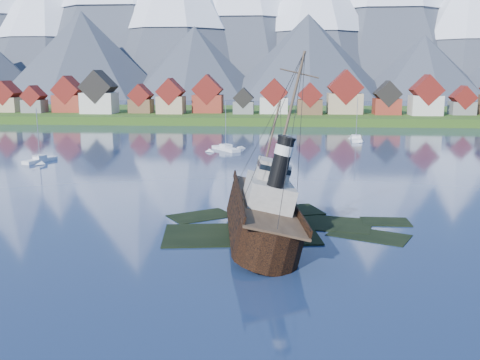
# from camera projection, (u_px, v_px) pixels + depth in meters

# --- Properties ---
(ground) EXTENTS (1400.00, 1400.00, 0.00)m
(ground) POSITION_uv_depth(u_px,v_px,m) (267.00, 231.00, 64.47)
(ground) COLOR #192848
(ground) RESTS_ON ground
(shoal) EXTENTS (31.71, 21.24, 1.14)m
(shoal) POSITION_uv_depth(u_px,v_px,m) (282.00, 229.00, 66.50)
(shoal) COLOR black
(shoal) RESTS_ON ground
(shore_bank) EXTENTS (600.00, 80.00, 3.20)m
(shore_bank) POSITION_uv_depth(u_px,v_px,m) (279.00, 118.00, 230.66)
(shore_bank) COLOR #244413
(shore_bank) RESTS_ON ground
(seawall) EXTENTS (600.00, 2.50, 2.00)m
(seawall) POSITION_uv_depth(u_px,v_px,m) (278.00, 126.00, 193.51)
(seawall) COLOR #3F3D38
(seawall) RESTS_ON ground
(town) EXTENTS (250.96, 16.69, 17.30)m
(town) POSITION_uv_depth(u_px,v_px,m) (196.00, 98.00, 214.10)
(town) COLOR maroon
(town) RESTS_ON ground
(tugboat_wreck) EXTENTS (6.64, 28.63, 22.69)m
(tugboat_wreck) POSITION_uv_depth(u_px,v_px,m) (257.00, 210.00, 63.08)
(tugboat_wreck) COLOR black
(tugboat_wreck) RESTS_ON ground
(sailboat_b) EXTENTS (4.76, 8.55, 12.09)m
(sailboat_b) POSITION_uv_depth(u_px,v_px,m) (40.00, 161.00, 114.72)
(sailboat_b) COLOR silver
(sailboat_b) RESTS_ON ground
(sailboat_c) EXTENTS (7.88, 9.23, 12.58)m
(sailboat_c) POSITION_uv_depth(u_px,v_px,m) (226.00, 149.00, 132.15)
(sailboat_c) COLOR silver
(sailboat_c) RESTS_ON ground
(sailboat_e) EXTENTS (3.38, 11.05, 12.65)m
(sailboat_e) POSITION_uv_depth(u_px,v_px,m) (356.00, 139.00, 151.79)
(sailboat_e) COLOR silver
(sailboat_e) RESTS_ON ground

